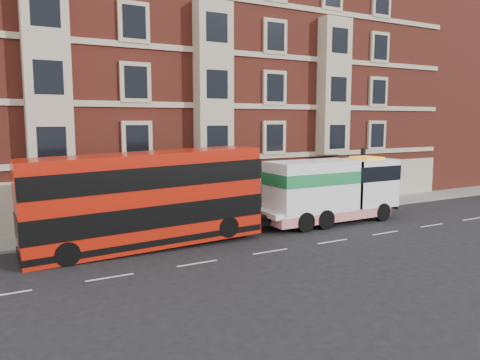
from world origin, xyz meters
name	(u,v)px	position (x,y,z in m)	size (l,w,h in m)	color
ground	(270,252)	(0.00, 0.00, 0.00)	(120.00, 120.00, 0.00)	black
sidewalk	(207,222)	(0.00, 7.50, 0.07)	(90.00, 3.00, 0.15)	slate
victorian_terrace	(170,73)	(0.50, 15.00, 10.07)	(45.00, 12.00, 20.40)	maroon
filler_east	(452,93)	(32.00, 14.00, 9.43)	(18.00, 10.00, 19.00)	maroon
lamp_post_west	(117,191)	(-6.00, 6.20, 2.68)	(0.35, 0.15, 4.35)	black
lamp_post_east	(362,173)	(12.00, 6.20, 2.68)	(0.35, 0.15, 4.35)	black
double_decker_bus	(146,198)	(-5.18, 3.74, 2.60)	(12.11, 2.78, 4.90)	#B7190A
tow_truck	(330,190)	(6.89, 3.74, 2.14)	(9.70, 2.87, 4.04)	white
pedestrian	(76,223)	(-8.16, 6.56, 1.04)	(0.65, 0.43, 1.79)	#1D1D3A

